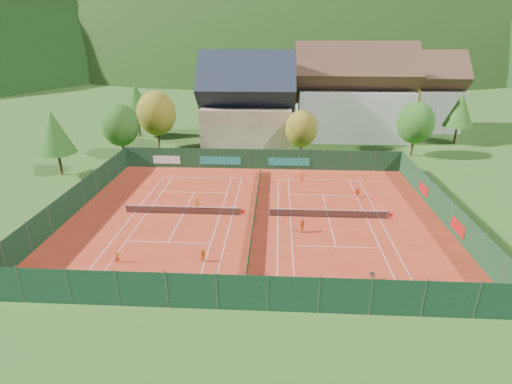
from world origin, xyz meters
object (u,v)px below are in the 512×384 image
(player_left_near, at_px, (117,257))
(chalet, at_px, (248,107))
(hotel_block_b, at_px, (416,96))
(player_right_far_b, at_px, (357,193))
(player_right_far_a, at_px, (302,177))
(player_left_far, at_px, (197,203))
(player_right_near, at_px, (302,226))
(hotel_block_a, at_px, (353,98))
(ball_hopper, at_px, (372,274))
(player_left_mid, at_px, (203,256))

(player_left_near, bearing_deg, chalet, 61.85)
(hotel_block_b, bearing_deg, player_right_far_b, -115.14)
(player_left_near, height_order, player_right_far_a, player_right_far_a)
(player_left_near, height_order, player_right_far_b, player_left_near)
(player_left_far, relative_size, player_right_near, 0.94)
(hotel_block_a, xyz_separation_m, player_right_far_a, (-10.36, -24.84, -6.75))
(ball_hopper, distance_m, player_right_near, 9.60)
(ball_hopper, height_order, player_left_near, player_left_near)
(player_left_near, relative_size, player_left_mid, 0.99)
(ball_hopper, distance_m, player_left_mid, 14.33)
(player_left_far, bearing_deg, player_left_mid, 127.52)
(hotel_block_a, xyz_separation_m, player_right_far_b, (-3.89, -30.12, -6.79))
(chalet, height_order, player_right_near, chalet)
(hotel_block_a, height_order, player_left_far, hotel_block_a)
(hotel_block_a, bearing_deg, player_left_mid, -113.63)
(hotel_block_a, distance_m, player_right_far_a, 27.75)
(player_right_near, bearing_deg, ball_hopper, -104.70)
(chalet, xyz_separation_m, player_right_far_a, (8.64, -18.84, -5.99))
(player_right_near, bearing_deg, player_left_mid, 166.21)
(chalet, distance_m, player_right_far_a, 21.58)
(hotel_block_a, relative_size, player_left_far, 15.39)
(chalet, xyz_separation_m, player_right_near, (7.95, -33.66, -5.88))
(ball_hopper, distance_m, player_left_far, 21.38)
(player_left_near, distance_m, player_right_far_a, 27.40)
(ball_hopper, height_order, player_right_far_a, player_right_far_a)
(player_left_mid, xyz_separation_m, player_right_far_b, (16.11, 15.58, -0.01))
(player_left_mid, height_order, player_left_far, player_left_far)
(player_left_mid, distance_m, player_right_near, 10.80)
(chalet, height_order, ball_hopper, chalet)
(player_right_near, height_order, player_right_far_b, player_right_near)
(hotel_block_b, xyz_separation_m, player_right_near, (-25.05, -47.66, -5.88))
(player_right_far_a, bearing_deg, player_right_far_b, 118.15)
(hotel_block_b, distance_m, player_left_mid, 63.84)
(hotel_block_a, relative_size, player_right_far_b, 18.28)
(player_left_near, distance_m, player_right_near, 17.68)
(hotel_block_b, relative_size, player_right_far_a, 13.64)
(hotel_block_a, distance_m, hotel_block_b, 16.14)
(hotel_block_b, distance_m, player_left_far, 56.52)
(hotel_block_b, bearing_deg, hotel_block_a, -150.26)
(player_left_far, bearing_deg, hotel_block_a, -99.41)
(ball_hopper, relative_size, player_left_mid, 0.66)
(player_right_near, xyz_separation_m, player_right_far_a, (0.69, 14.82, -0.11))
(chalet, xyz_separation_m, player_right_far_b, (15.11, -24.12, -6.03))
(hotel_block_b, height_order, ball_hopper, hotel_block_b)
(hotel_block_a, distance_m, player_right_far_b, 31.12)
(hotel_block_a, height_order, player_right_near, hotel_block_a)
(player_left_near, relative_size, player_right_far_a, 0.95)
(chalet, bearing_deg, ball_hopper, -72.45)
(player_right_far_a, bearing_deg, hotel_block_a, -135.34)
(player_left_mid, bearing_deg, ball_hopper, 9.60)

